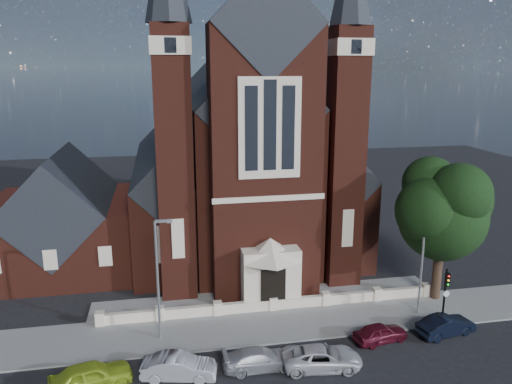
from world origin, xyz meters
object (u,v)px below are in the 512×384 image
(car_silver_a, at_px, (179,367))
(street_tree, at_px, (446,212))
(traffic_signal, at_px, (446,289))
(car_white_suv, at_px, (322,358))
(car_navy, at_px, (446,325))
(car_silver_b, at_px, (259,359))
(car_lime_van, at_px, (91,376))
(church, at_px, (237,159))
(street_lamp_right, at_px, (424,254))
(parish_hall, at_px, (64,223))
(street_lamp_left, at_px, (159,273))
(car_dark_red, at_px, (380,333))

(car_silver_a, bearing_deg, street_tree, -61.67)
(traffic_signal, distance_m, car_white_suv, 10.50)
(street_tree, bearing_deg, car_navy, -115.50)
(car_silver_b, distance_m, car_white_suv, 3.66)
(street_tree, xyz_separation_m, car_lime_van, (-24.34, -6.07, -6.21))
(church, relative_size, street_lamp_right, 4.31)
(church, xyz_separation_m, car_navy, (10.39, -21.86, -7.52))
(car_silver_b, relative_size, car_white_suv, 0.91)
(traffic_signal, bearing_deg, parish_hall, 150.02)
(parish_hall, distance_m, street_tree, 31.27)
(parish_hall, height_order, car_white_suv, parish_hall)
(street_lamp_left, xyz_separation_m, car_silver_b, (5.54, -4.32, -3.98))
(church, relative_size, street_tree, 3.26)
(church, distance_m, parish_hall, 17.26)
(traffic_signal, height_order, car_white_suv, traffic_signal)
(car_dark_red, bearing_deg, car_lime_van, 83.82)
(street_lamp_left, distance_m, traffic_signal, 19.08)
(parish_hall, xyz_separation_m, car_silver_a, (9.02, -18.38, -3.32))
(car_white_suv, bearing_deg, street_lamp_right, -54.16)
(street_tree, distance_m, street_lamp_right, 3.84)
(traffic_signal, distance_m, car_silver_a, 18.29)
(car_white_suv, relative_size, car_dark_red, 1.31)
(car_navy, bearing_deg, car_white_suv, 91.08)
(street_lamp_left, xyz_separation_m, car_navy, (18.30, -2.91, -3.93))
(church, height_order, parish_hall, church)
(traffic_signal, bearing_deg, street_lamp_left, 175.24)
(street_tree, height_order, traffic_signal, street_tree)
(car_silver_b, relative_size, car_dark_red, 1.19)
(parish_hall, distance_m, street_lamp_left, 16.18)
(traffic_signal, relative_size, car_silver_a, 0.95)
(street_lamp_left, relative_size, car_dark_red, 2.26)
(parish_hall, xyz_separation_m, car_dark_red, (21.82, -16.88, -3.40))
(street_lamp_right, xyz_separation_m, car_dark_red, (-4.27, -2.88, -3.99))
(church, height_order, traffic_signal, church)
(car_lime_van, bearing_deg, parish_hall, -3.11)
(traffic_signal, bearing_deg, street_lamp_right, 120.01)
(car_silver_a, distance_m, car_silver_b, 4.62)
(street_lamp_left, height_order, car_white_suv, street_lamp_left)
(car_navy, bearing_deg, parish_hall, 46.01)
(traffic_signal, relative_size, car_dark_red, 1.12)
(car_silver_a, relative_size, car_navy, 1.05)
(car_lime_van, bearing_deg, street_lamp_left, -57.45)
(parish_hall, height_order, street_lamp_left, parish_hall)
(car_white_suv, relative_size, car_navy, 1.17)
(street_lamp_right, bearing_deg, car_silver_b, -160.88)
(traffic_signal, xyz_separation_m, car_silver_a, (-17.98, -2.80, -1.89))
(street_lamp_right, xyz_separation_m, car_navy, (0.30, -2.91, -3.93))
(traffic_signal, bearing_deg, church, 118.20)
(parish_hall, relative_size, car_dark_red, 3.40)
(street_lamp_right, relative_size, traffic_signal, 2.02)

